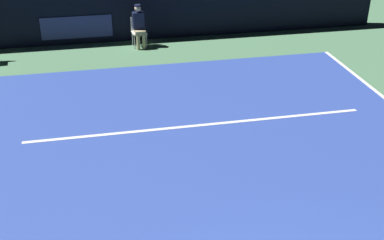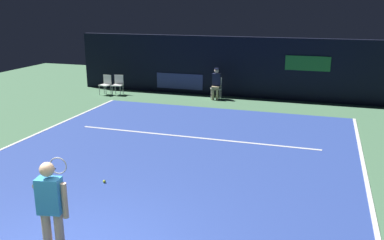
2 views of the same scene
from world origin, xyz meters
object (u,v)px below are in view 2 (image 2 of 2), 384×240
line_judge_on_chair (216,83)px  courtside_chair_far (118,84)px  tennis_player (51,208)px  tennis_ball (104,181)px  courtside_chair_near (106,84)px

line_judge_on_chair → courtside_chair_far: size_ratio=1.50×
tennis_player → line_judge_on_chair: bearing=92.9°
tennis_player → tennis_ball: 3.22m
line_judge_on_chair → tennis_ball: bearing=-91.3°
tennis_player → courtside_chair_far: size_ratio=1.97×
courtside_chair_far → tennis_ball: size_ratio=12.94×
courtside_chair_far → tennis_ball: 9.74m
line_judge_on_chair → tennis_ball: (-0.21, -9.27, -0.64)m
tennis_player → line_judge_on_chair: (-0.62, 12.23, -0.30)m
tennis_player → line_judge_on_chair: tennis_player is taller
line_judge_on_chair → courtside_chair_near: line_judge_on_chair is taller
line_judge_on_chair → courtside_chair_far: bearing=-173.6°
courtside_chair_near → tennis_ball: 9.84m
tennis_player → courtside_chair_near: size_ratio=1.97×
line_judge_on_chair → courtside_chair_far: line_judge_on_chair is taller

